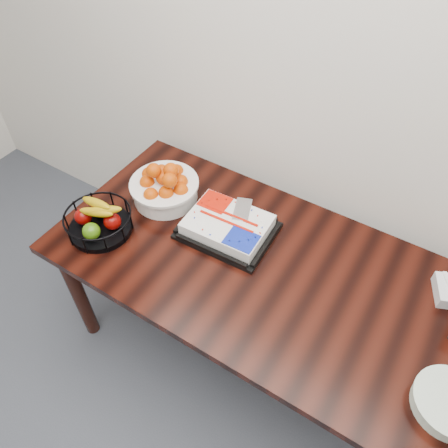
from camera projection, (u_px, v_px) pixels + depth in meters
The scene contains 4 objects.
table at pixel (260, 277), 1.88m from camera, with size 1.80×0.90×0.75m.
cake_tray at pixel (228, 226), 1.92m from camera, with size 0.41×0.33×0.08m.
tangerine_bowl at pixel (164, 184), 2.03m from camera, with size 0.32×0.32×0.20m.
fruit_basket at pixel (99, 220), 1.90m from camera, with size 0.29×0.29×0.16m.
Camera 1 is at (0.45, 0.98, 2.21)m, focal length 35.00 mm.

